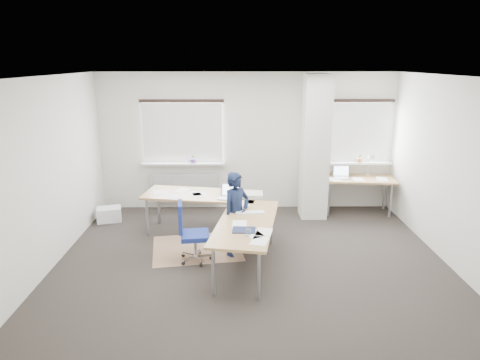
{
  "coord_description": "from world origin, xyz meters",
  "views": [
    {
      "loc": [
        -0.25,
        -6.12,
        3.01
      ],
      "look_at": [
        -0.16,
        0.9,
        1.04
      ],
      "focal_mm": 32.0,
      "sensor_mm": 36.0,
      "label": 1
    }
  ],
  "objects_px": {
    "desk_main": "(224,208)",
    "person": "(236,214)",
    "task_chair": "(193,245)",
    "desk_side": "(358,180)"
  },
  "relations": [
    {
      "from": "desk_side",
      "to": "person",
      "type": "relative_size",
      "value": 1.08
    },
    {
      "from": "desk_main",
      "to": "person",
      "type": "relative_size",
      "value": 2.2
    },
    {
      "from": "desk_main",
      "to": "person",
      "type": "distance_m",
      "value": 0.3
    },
    {
      "from": "desk_side",
      "to": "person",
      "type": "distance_m",
      "value": 3.15
    },
    {
      "from": "desk_side",
      "to": "task_chair",
      "type": "distance_m",
      "value": 3.86
    },
    {
      "from": "desk_main",
      "to": "task_chair",
      "type": "xyz_separation_m",
      "value": [
        -0.48,
        -0.48,
        -0.42
      ]
    },
    {
      "from": "desk_main",
      "to": "person",
      "type": "xyz_separation_m",
      "value": [
        0.2,
        -0.23,
        -0.01
      ]
    },
    {
      "from": "person",
      "to": "task_chair",
      "type": "bearing_deg",
      "value": 159.38
    },
    {
      "from": "desk_main",
      "to": "task_chair",
      "type": "bearing_deg",
      "value": -124.87
    },
    {
      "from": "desk_main",
      "to": "task_chair",
      "type": "distance_m",
      "value": 0.8
    }
  ]
}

